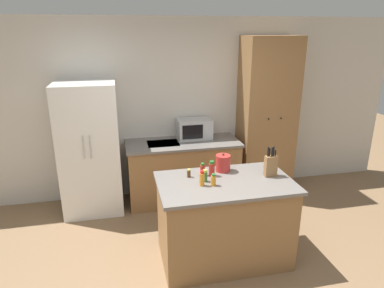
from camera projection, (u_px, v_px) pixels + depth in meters
The scene contains 14 objects.
wall_back at pixel (167, 109), 5.05m from camera, with size 7.20×0.06×2.60m.
refrigerator at pixel (90, 149), 4.61m from camera, with size 0.78×0.70×1.78m.
back_counter at pixel (183, 170), 5.03m from camera, with size 1.62×0.68×0.89m.
pantry_cabinet at pixel (267, 117), 5.11m from camera, with size 0.79×0.55×2.34m.
kitchen_island at pixel (224, 220), 3.68m from camera, with size 1.40×0.84×0.93m.
microwave at pixel (194, 129), 5.01m from camera, with size 0.49×0.33×0.29m.
knife_block at pixel (271, 165), 3.63m from camera, with size 0.13×0.07×0.33m.
spice_bottle_tall_dark at pixel (189, 173), 3.62m from camera, with size 0.04×0.04×0.09m.
spice_bottle_short_red at pixel (213, 180), 3.42m from camera, with size 0.05×0.05×0.13m.
spice_bottle_amber_oil at pixel (202, 179), 3.41m from camera, with size 0.05×0.05×0.16m.
spice_bottle_green_herb at pixel (205, 176), 3.51m from camera, with size 0.05×0.05×0.13m.
spice_bottle_pale_salt at pixel (212, 169), 3.64m from camera, with size 0.06×0.06×0.17m.
spice_bottle_orange_cap at pixel (203, 170), 3.66m from camera, with size 0.05×0.05×0.14m.
kettle at pixel (223, 163), 3.77m from camera, with size 0.16×0.16×0.21m.
Camera 1 is at (-0.70, -2.58, 2.42)m, focal length 32.00 mm.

